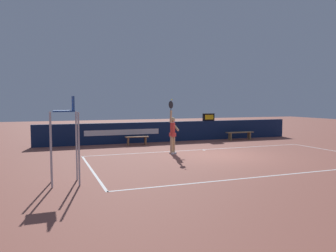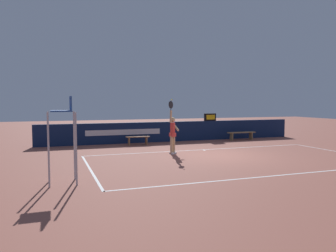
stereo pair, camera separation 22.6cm
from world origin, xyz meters
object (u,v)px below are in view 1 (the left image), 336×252
(umpire_chair, at_px, (66,127))
(courtside_bench_near, at_px, (137,139))
(tennis_player, at_px, (173,132))
(tennis_ball, at_px, (172,100))
(courtside_bench_far, at_px, (240,134))
(speed_display, at_px, (209,117))

(umpire_chair, height_order, courtside_bench_near, umpire_chair)
(umpire_chair, bearing_deg, tennis_player, 39.47)
(tennis_ball, bearing_deg, courtside_bench_far, 32.20)
(umpire_chair, relative_size, courtside_bench_far, 1.39)
(tennis_player, bearing_deg, speed_display, 47.04)
(tennis_ball, xyz_separation_m, courtside_bench_near, (-0.62, 3.60, -2.08))
(speed_display, bearing_deg, umpire_chair, -136.79)
(courtside_bench_near, bearing_deg, speed_display, 11.06)
(courtside_bench_far, bearing_deg, umpire_chair, -144.58)
(umpire_chair, relative_size, courtside_bench_near, 1.95)
(tennis_player, height_order, courtside_bench_near, tennis_player)
(umpire_chair, bearing_deg, speed_display, 43.21)
(tennis_player, bearing_deg, tennis_ball, -127.65)
(speed_display, relative_size, umpire_chair, 0.30)
(tennis_player, xyz_separation_m, courtside_bench_near, (-0.71, 3.49, -0.63))
(tennis_ball, relative_size, courtside_bench_near, 0.05)
(speed_display, relative_size, courtside_bench_near, 0.58)
(tennis_ball, xyz_separation_m, umpire_chair, (-4.70, -3.83, -0.82))
(tennis_player, height_order, tennis_ball, tennis_ball)
(speed_display, distance_m, courtside_bench_near, 5.04)
(speed_display, bearing_deg, tennis_player, -132.96)
(courtside_bench_near, xyz_separation_m, courtside_bench_far, (6.59, 0.15, 0.03))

